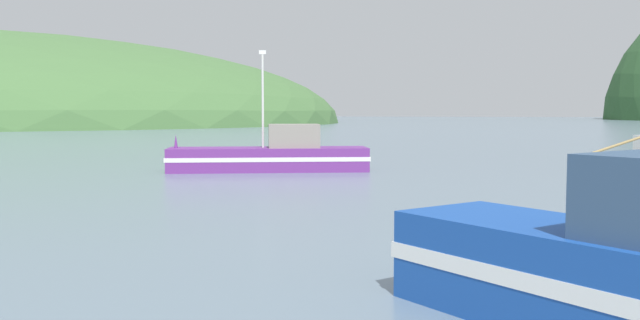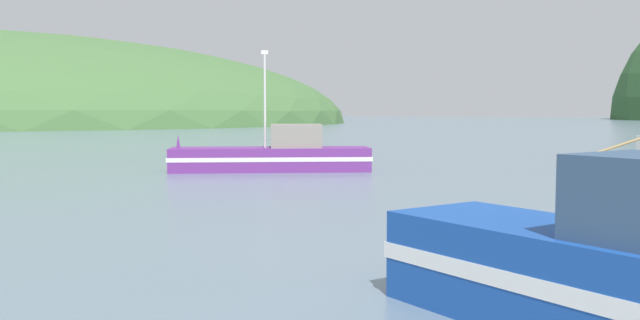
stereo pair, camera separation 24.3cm
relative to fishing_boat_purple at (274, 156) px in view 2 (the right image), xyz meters
name	(u,v)px [view 2 (the right image)]	position (x,y,z in m)	size (l,w,h in m)	color
fishing_boat_purple	(274,156)	(0.00, 0.00, 0.00)	(10.61, 5.94, 6.26)	#6B2D84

